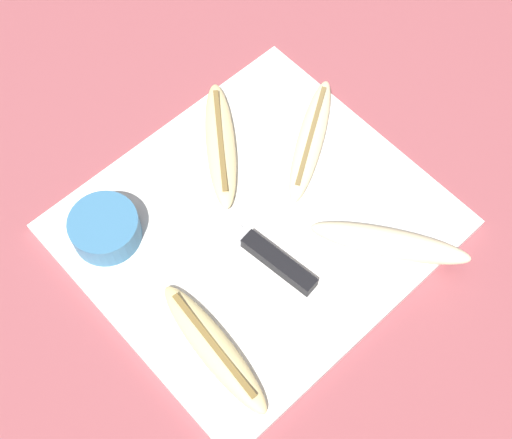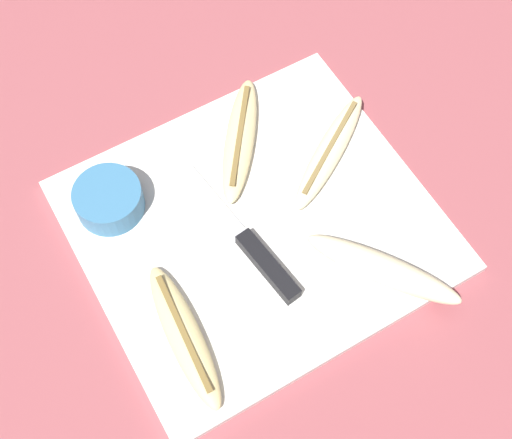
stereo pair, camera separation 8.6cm
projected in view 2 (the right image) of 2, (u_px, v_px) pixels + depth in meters
ground_plane at (256, 228)px, 0.88m from camera, size 4.00×4.00×0.00m
cutting_board at (256, 225)px, 0.88m from camera, size 0.42×0.38×0.01m
knife at (258, 254)px, 0.85m from camera, size 0.05×0.22×0.02m
banana_pale_long at (383, 269)px, 0.83m from camera, size 0.14×0.18×0.04m
banana_mellow_near at (240, 139)px, 0.92m from camera, size 0.14×0.18×0.02m
banana_cream_curved at (330, 151)px, 0.91m from camera, size 0.18×0.13×0.02m
banana_spotted_left at (184, 335)px, 0.80m from camera, size 0.05×0.19×0.02m
prep_bowl at (109, 200)px, 0.87m from camera, size 0.08×0.08×0.04m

